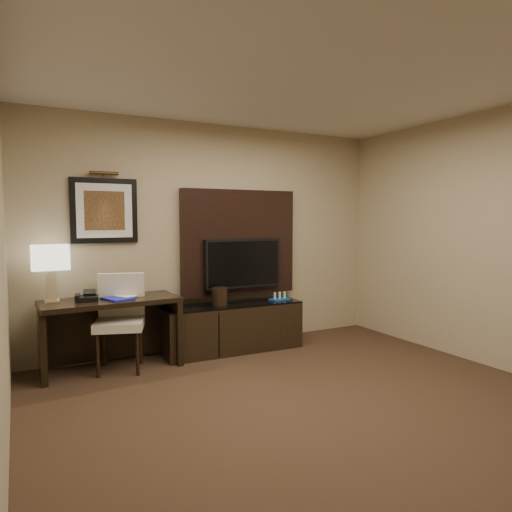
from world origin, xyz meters
TOP-DOWN VIEW (x-y plane):
  - floor at (0.00, 0.00)m, footprint 4.50×5.00m
  - ceiling at (0.00, 0.00)m, footprint 4.50×5.00m
  - wall_back at (0.00, 2.50)m, footprint 4.50×0.01m
  - desk at (-1.31, 2.15)m, footprint 1.40×0.66m
  - credenza at (0.08, 2.15)m, footprint 1.66×0.51m
  - tv_wall_panel at (0.30, 2.44)m, footprint 1.50×0.12m
  - tv at (0.30, 2.34)m, footprint 1.00×0.08m
  - artwork at (-1.30, 2.48)m, footprint 0.70×0.04m
  - picture_light at (-1.30, 2.44)m, footprint 0.04×0.04m
  - desk_chair at (-1.25, 2.05)m, footprint 0.62×0.67m
  - table_lamp at (-1.86, 2.26)m, footprint 0.40×0.31m
  - desk_phone at (-1.55, 2.14)m, footprint 0.24×0.23m
  - blue_folder at (-1.26, 2.09)m, footprint 0.32×0.36m
  - book at (-1.22, 2.14)m, footprint 0.15×0.10m
  - ice_bucket at (-0.09, 2.15)m, footprint 0.23×0.23m
  - minibar_tray at (0.69, 2.10)m, footprint 0.27×0.19m

SIDE VIEW (x-z plane):
  - floor at x=0.00m, z-range -0.01..0.00m
  - credenza at x=0.08m, z-range 0.00..0.57m
  - desk at x=-1.31m, z-range 0.00..0.74m
  - desk_chair at x=-1.25m, z-range 0.00..0.99m
  - minibar_tray at x=0.69m, z-range 0.57..0.66m
  - ice_bucket at x=-0.09m, z-range 0.57..0.77m
  - blue_folder at x=-1.26m, z-range 0.74..0.75m
  - desk_phone at x=-1.55m, z-range 0.74..0.84m
  - book at x=-1.22m, z-range 0.74..0.95m
  - tv at x=0.30m, z-range 0.72..1.32m
  - table_lamp at x=-1.86m, z-range 0.74..1.31m
  - tv_wall_panel at x=0.30m, z-range 0.62..1.92m
  - wall_back at x=0.00m, z-range 0.00..2.70m
  - artwork at x=-1.30m, z-range 1.30..2.00m
  - picture_light at x=-1.30m, z-range 1.90..2.20m
  - ceiling at x=0.00m, z-range 2.70..2.71m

